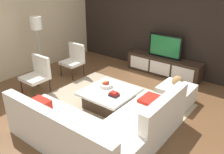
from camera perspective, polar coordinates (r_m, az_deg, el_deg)
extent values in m
plane|color=brown|center=(5.18, -0.42, -7.68)|extent=(14.00, 14.00, 0.00)
cube|color=black|center=(6.86, 13.96, 12.26)|extent=(6.40, 0.12, 2.80)
cube|color=beige|center=(7.09, -20.61, 11.81)|extent=(0.12, 5.20, 2.80)
cube|color=tan|center=(5.23, -1.29, -7.28)|extent=(3.01, 2.64, 0.01)
cube|color=#332319|center=(6.92, 11.98, 2.57)|extent=(2.11, 0.44, 0.50)
cube|color=white|center=(7.01, 6.44, 3.26)|extent=(0.59, 0.01, 0.35)
cube|color=white|center=(6.73, 11.11, 2.02)|extent=(0.59, 0.01, 0.35)
cube|color=white|center=(6.49, 16.15, 0.67)|extent=(0.59, 0.01, 0.35)
cube|color=black|center=(6.73, 12.39, 7.10)|extent=(0.95, 0.05, 0.64)
cube|color=#1E7238|center=(6.71, 12.28, 7.04)|extent=(0.85, 0.01, 0.54)
cube|color=white|center=(4.17, -9.62, -13.41)|extent=(2.37, 0.85, 0.43)
cube|color=white|center=(3.76, -13.82, -10.77)|extent=(2.37, 0.18, 0.39)
cube|color=white|center=(4.50, 8.03, -10.11)|extent=(0.85, 1.42, 0.43)
cube|color=white|center=(4.16, 12.35, -6.94)|extent=(0.18, 1.42, 0.39)
cube|color=red|center=(4.46, -16.20, -6.34)|extent=(0.36, 0.20, 0.22)
cube|color=red|center=(4.64, 10.43, -5.60)|extent=(0.60, 0.44, 0.06)
cube|color=#332319|center=(5.22, -0.61, -5.33)|extent=(0.82, 0.84, 0.33)
cube|color=white|center=(5.12, -0.62, -3.48)|extent=(1.03, 1.05, 0.05)
cylinder|color=#332319|center=(6.14, -20.51, -1.95)|extent=(0.04, 0.04, 0.38)
cylinder|color=#332319|center=(5.76, -17.88, -3.29)|extent=(0.04, 0.04, 0.38)
cylinder|color=#332319|center=(6.36, -17.13, -0.57)|extent=(0.04, 0.04, 0.38)
cylinder|color=#332319|center=(5.99, -14.38, -1.77)|extent=(0.04, 0.04, 0.38)
cube|color=white|center=(5.98, -17.71, -0.22)|extent=(0.57, 0.53, 0.08)
cube|color=white|center=(6.00, -16.28, 2.79)|extent=(0.57, 0.08, 0.45)
cylinder|color=#A5A5AA|center=(7.01, -15.99, 0.31)|extent=(0.28, 0.28, 0.02)
cylinder|color=#A5A5AA|center=(6.78, -16.61, 5.40)|extent=(0.03, 0.03, 1.29)
cylinder|color=white|center=(6.58, -17.45, 12.04)|extent=(0.30, 0.30, 0.32)
cube|color=white|center=(5.53, 14.80, -3.95)|extent=(0.70, 0.70, 0.40)
cylinder|color=silver|center=(5.27, -1.48, -1.95)|extent=(0.28, 0.28, 0.07)
sphere|color=#B23326|center=(5.22, -1.27, -1.54)|extent=(0.10, 0.10, 0.10)
sphere|color=#4C8C33|center=(5.28, -1.09, -1.26)|extent=(0.08, 0.08, 0.08)
sphere|color=gold|center=(5.27, -1.51, -1.30)|extent=(0.08, 0.08, 0.08)
sphere|color=gold|center=(5.25, -2.04, -1.46)|extent=(0.07, 0.07, 0.07)
sphere|color=#B23326|center=(5.22, -1.68, -1.55)|extent=(0.09, 0.09, 0.09)
cylinder|color=#332319|center=(6.83, -11.93, 1.75)|extent=(0.04, 0.04, 0.38)
cylinder|color=#332319|center=(6.51, -9.30, 0.83)|extent=(0.04, 0.04, 0.38)
cylinder|color=#332319|center=(7.09, -9.35, 2.79)|extent=(0.04, 0.04, 0.38)
cylinder|color=#332319|center=(6.78, -6.71, 1.96)|extent=(0.04, 0.04, 0.38)
cube|color=white|center=(6.73, -9.44, 3.35)|extent=(0.53, 0.50, 0.08)
cube|color=white|center=(6.78, -8.28, 5.96)|extent=(0.53, 0.08, 0.45)
sphere|color=#AD8451|center=(5.39, 15.16, -0.95)|extent=(0.24, 0.24, 0.24)
cube|color=#1E232D|center=(4.90, 0.47, -4.34)|extent=(0.19, 0.15, 0.03)
cube|color=maroon|center=(4.89, 0.47, -3.99)|extent=(0.18, 0.14, 0.03)
cube|color=maroon|center=(4.87, 0.41, -3.71)|extent=(0.14, 0.11, 0.03)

